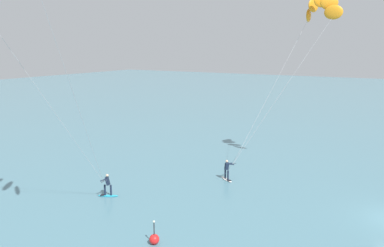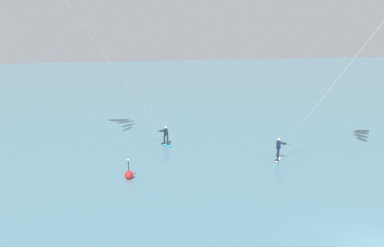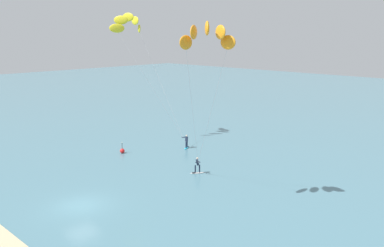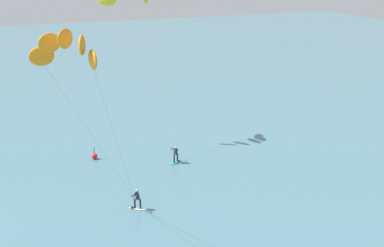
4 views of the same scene
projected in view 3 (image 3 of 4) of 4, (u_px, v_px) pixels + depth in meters
ground_plane at (81, 205)px, 34.03m from camera, size 240.00×240.00×0.00m
kitesurfer_nearshore at (206, 44)px, 31.70m from camera, size 8.33×7.95×14.84m
kitesurfer_mid_water at (130, 27)px, 52.50m from camera, size 10.49×5.72×16.51m
marker_buoy at (122, 151)px, 48.87m from camera, size 0.56×0.56×1.38m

